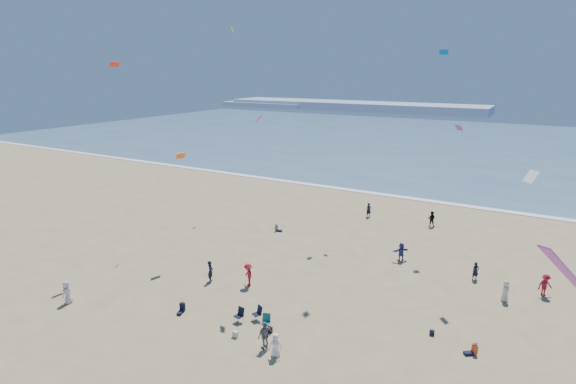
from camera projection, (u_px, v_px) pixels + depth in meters
The scene contains 11 objects.
ocean at pixel (475, 145), 99.79m from camera, with size 220.00×100.00×0.06m, color #476B84.
surf_line at pixel (417, 199), 57.98m from camera, with size 220.00×1.20×0.08m, color white.
headland_far at pixel (352, 106), 191.00m from camera, with size 110.00×20.00×3.20m, color #7A8EA8.
headland_near at pixel (266, 104), 206.25m from camera, with size 40.00×14.00×2.00m, color #7A8EA8.
standing_flyers at pixel (366, 319), 28.60m from camera, with size 36.28×41.41×1.87m.
seated_group at pixel (282, 330), 28.11m from camera, with size 21.95×29.20×0.84m.
chair_cluster at pixel (254, 317), 29.45m from camera, with size 2.72×1.55×1.00m.
white_tote at pixel (235, 334), 28.06m from camera, with size 0.35×0.20×0.40m, color silver.
black_backpack at pixel (270, 330), 28.56m from camera, with size 0.30×0.22×0.38m, color black.
navy_bag at pixel (432, 333), 28.28m from camera, with size 0.28×0.18×0.34m, color black.
kites_aloft at pixel (462, 97), 22.35m from camera, with size 45.22×41.06×24.94m.
Camera 1 is at (13.31, -11.62, 16.14)m, focal length 28.00 mm.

